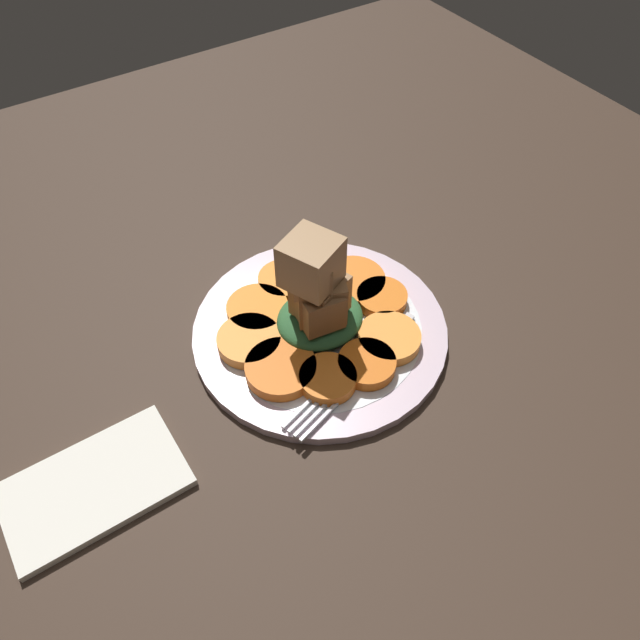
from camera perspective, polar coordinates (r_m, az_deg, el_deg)
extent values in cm
cube|color=#38281E|center=(62.85, 0.00, -1.85)|extent=(120.00, 120.00, 2.00)
cylinder|color=silver|center=(61.69, 0.00, -0.97)|extent=(25.05, 25.05, 1.00)
cylinder|color=white|center=(61.65, 0.00, -0.94)|extent=(20.04, 20.04, 1.00)
cylinder|color=orange|center=(59.86, 6.34, -1.69)|extent=(6.04, 6.04, 1.21)
cylinder|color=orange|center=(63.26, 5.67, 2.01)|extent=(5.13, 5.13, 1.21)
cylinder|color=orange|center=(64.62, 3.06, 3.51)|extent=(6.61, 6.61, 1.21)
cylinder|color=#D55F13|center=(65.32, -0.99, 4.22)|extent=(5.51, 5.51, 1.21)
cylinder|color=orange|center=(64.56, -3.65, 3.42)|extent=(5.37, 5.37, 1.21)
cylinder|color=orange|center=(62.19, -5.73, 0.94)|extent=(6.12, 6.12, 1.21)
cylinder|color=orange|center=(59.71, -6.49, -1.89)|extent=(6.12, 6.12, 1.21)
cylinder|color=orange|center=(57.43, -3.60, -4.46)|extent=(6.62, 6.62, 1.21)
cylinder|color=orange|center=(56.66, 0.72, -5.39)|extent=(5.27, 5.27, 1.21)
cylinder|color=#D76115|center=(57.79, 4.30, -4.03)|extent=(5.40, 5.40, 1.21)
ellipsoid|color=#2D6033|center=(60.30, 0.00, 0.14)|extent=(8.59, 7.73, 2.45)
cube|color=olive|center=(57.77, 0.16, 2.42)|extent=(5.88, 5.88, 4.45)
cube|color=brown|center=(57.86, 0.39, 1.66)|extent=(3.66, 3.66, 3.27)
cube|color=olive|center=(57.79, 0.05, 2.29)|extent=(5.35, 5.35, 4.25)
cube|color=brown|center=(57.14, -0.07, 1.27)|extent=(4.31, 4.31, 3.80)
cube|color=#9E754C|center=(54.15, -0.84, 5.31)|extent=(5.98, 5.98, 4.52)
cube|color=#9E754C|center=(55.14, -0.49, 3.94)|extent=(4.73, 4.73, 3.44)
cube|color=silver|center=(59.34, 5.04, -2.78)|extent=(11.53, 4.44, 0.40)
cube|color=silver|center=(56.16, 1.01, -6.84)|extent=(2.03, 2.62, 0.40)
cube|color=silver|center=(54.56, -0.21, -9.41)|extent=(4.51, 1.63, 0.40)
cube|color=silver|center=(54.79, -0.75, -9.03)|extent=(4.51, 1.63, 0.40)
cube|color=silver|center=(55.02, -1.28, -8.65)|extent=(4.51, 1.63, 0.40)
cube|color=silver|center=(55.27, -1.81, -8.27)|extent=(4.51, 1.63, 0.40)
cube|color=silver|center=(55.92, -19.93, -14.07)|extent=(14.46, 8.68, 0.80)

